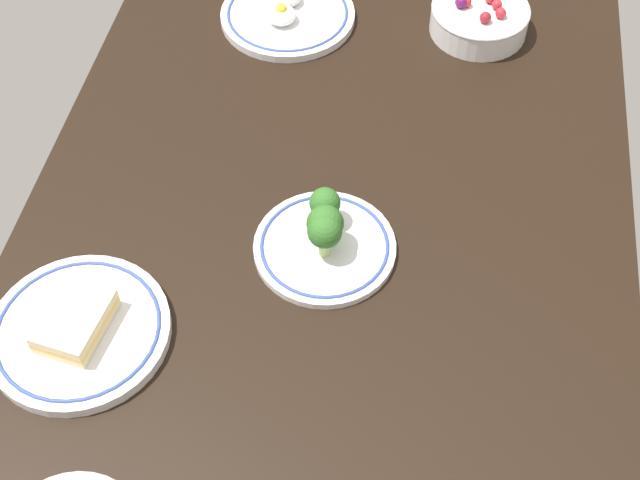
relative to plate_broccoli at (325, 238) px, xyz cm
name	(u,v)px	position (x,y,z in cm)	size (l,w,h in cm)	color
dining_table	(320,259)	(0.11, -0.60, -4.44)	(140.46, 81.22, 4.00)	black
plate_broccoli	(325,238)	(0.00, 0.00, 0.00)	(18.48, 18.48, 7.90)	silver
plate_eggs	(287,14)	(-45.49, -13.44, -1.40)	(21.81, 21.81, 4.66)	silver
plate_sandwich	(79,329)	(17.58, -27.01, -1.10)	(21.92, 21.92, 4.74)	silver
bowl_berries	(479,18)	(-47.51, 17.25, 0.12)	(15.60, 15.60, 6.32)	silver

